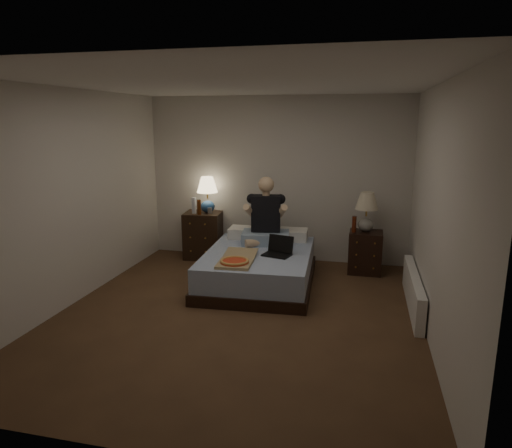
% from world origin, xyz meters
% --- Properties ---
extents(floor, '(4.00, 4.50, 0.00)m').
position_xyz_m(floor, '(0.00, 0.00, 0.00)').
color(floor, brown).
rests_on(floor, ground).
extents(ceiling, '(4.00, 4.50, 0.00)m').
position_xyz_m(ceiling, '(0.00, 0.00, 2.50)').
color(ceiling, white).
rests_on(ceiling, ground).
extents(wall_back, '(4.00, 0.00, 2.50)m').
position_xyz_m(wall_back, '(0.00, 2.25, 1.25)').
color(wall_back, silver).
rests_on(wall_back, ground).
extents(wall_front, '(4.00, 0.00, 2.50)m').
position_xyz_m(wall_front, '(0.00, -2.25, 1.25)').
color(wall_front, silver).
rests_on(wall_front, ground).
extents(wall_left, '(0.00, 4.50, 2.50)m').
position_xyz_m(wall_left, '(-2.00, 0.00, 1.25)').
color(wall_left, silver).
rests_on(wall_left, ground).
extents(wall_right, '(0.00, 4.50, 2.50)m').
position_xyz_m(wall_right, '(2.00, 0.00, 1.25)').
color(wall_right, silver).
rests_on(wall_right, ground).
extents(bed, '(1.44, 1.87, 0.45)m').
position_xyz_m(bed, '(0.00, 1.03, 0.22)').
color(bed, '#5270A5').
rests_on(bed, floor).
extents(nightstand_left, '(0.60, 0.55, 0.73)m').
position_xyz_m(nightstand_left, '(-1.12, 2.04, 0.36)').
color(nightstand_left, black).
rests_on(nightstand_left, floor).
extents(nightstand_right, '(0.47, 0.42, 0.60)m').
position_xyz_m(nightstand_right, '(1.38, 1.85, 0.30)').
color(nightstand_right, black).
rests_on(nightstand_right, floor).
extents(lamp_left, '(0.39, 0.39, 0.56)m').
position_xyz_m(lamp_left, '(-1.04, 2.04, 1.01)').
color(lamp_left, '#2A599C').
rests_on(lamp_left, nightstand_left).
extents(lamp_right, '(0.40, 0.40, 0.56)m').
position_xyz_m(lamp_right, '(1.36, 1.87, 0.88)').
color(lamp_right, gray).
rests_on(lamp_right, nightstand_right).
extents(water_bottle, '(0.07, 0.07, 0.25)m').
position_xyz_m(water_bottle, '(-1.23, 1.94, 0.85)').
color(water_bottle, silver).
rests_on(water_bottle, nightstand_left).
extents(soda_can, '(0.07, 0.07, 0.10)m').
position_xyz_m(soda_can, '(-0.98, 1.94, 0.78)').
color(soda_can, '#A2A29D').
rests_on(soda_can, nightstand_left).
extents(beer_bottle_left, '(0.06, 0.06, 0.23)m').
position_xyz_m(beer_bottle_left, '(-1.12, 1.86, 0.84)').
color(beer_bottle_left, '#57270C').
rests_on(beer_bottle_left, nightstand_left).
extents(beer_bottle_right, '(0.06, 0.06, 0.23)m').
position_xyz_m(beer_bottle_right, '(1.21, 1.79, 0.71)').
color(beer_bottle_right, '#541C0C').
rests_on(beer_bottle_right, nightstand_right).
extents(person, '(0.73, 0.62, 0.93)m').
position_xyz_m(person, '(0.01, 1.46, 0.91)').
color(person, black).
rests_on(person, bed).
extents(laptop, '(0.40, 0.36, 0.24)m').
position_xyz_m(laptop, '(0.27, 0.90, 0.57)').
color(laptop, black).
rests_on(laptop, bed).
extents(pizza_box, '(0.45, 0.79, 0.08)m').
position_xyz_m(pizza_box, '(-0.14, 0.40, 0.49)').
color(pizza_box, tan).
rests_on(pizza_box, bed).
extents(radiator, '(0.10, 1.60, 0.40)m').
position_xyz_m(radiator, '(1.93, 0.69, 0.20)').
color(radiator, silver).
rests_on(radiator, floor).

